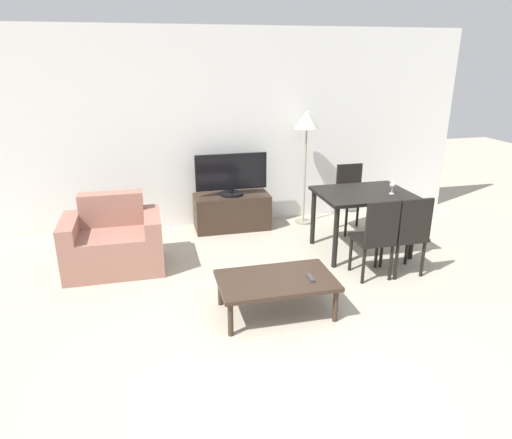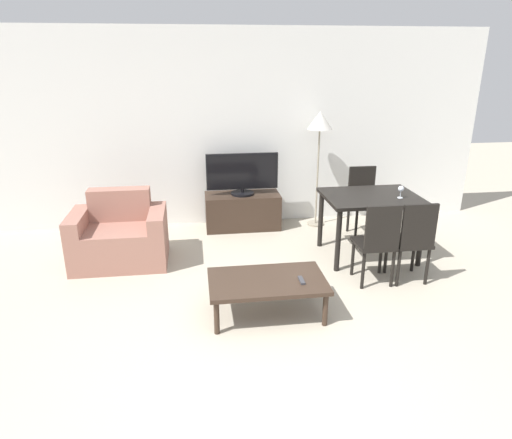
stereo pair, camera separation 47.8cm
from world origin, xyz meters
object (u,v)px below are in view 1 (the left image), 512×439
dining_chair_near (376,235)px  wine_glass_left (392,186)px  armchair (114,243)px  tv (231,175)px  tv_stand (232,212)px  coffee_table (276,282)px  dining_chair_far (351,195)px  dining_chair_near_right (409,232)px  dining_table (363,200)px  floor_lamp (307,126)px  remote_primary (310,278)px

dining_chair_near → wine_glass_left: 0.84m
armchair → tv: bearing=31.3°
tv_stand → dining_chair_near: dining_chair_near is taller
armchair → coffee_table: (1.53, -1.38, 0.01)m
armchair → wine_glass_left: (3.25, -0.36, 0.56)m
dining_chair_near → dining_chair_far: (0.39, 1.47, 0.00)m
tv_stand → dining_chair_near_right: bearing=-49.9°
tv_stand → coffee_table: bearing=-90.5°
dining_chair_near_right → wine_glass_left: size_ratio=6.29×
coffee_table → dining_chair_far: 2.51m
tv_stand → tv: size_ratio=1.05×
dining_table → dining_chair_near_right: bearing=-75.2°
tv_stand → floor_lamp: floor_lamp is taller
dining_chair_near → dining_chair_far: bearing=75.2°
dining_table → floor_lamp: size_ratio=0.68×
tv → dining_chair_near: (1.21, -1.90, -0.28)m
floor_lamp → remote_primary: bearing=-108.0°
armchair → dining_chair_near_right: 3.30m
tv → dining_table: (1.41, -1.16, -0.12)m
dining_chair_near_right → wine_glass_left: 0.70m
dining_table → dining_chair_near_right: dining_chair_near_right is taller
wine_glass_left → dining_chair_far: bearing=96.2°
floor_lamp → dining_chair_near_right: bearing=-74.1°
dining_chair_far → remote_primary: (-1.32, -1.98, -0.14)m
remote_primary → wine_glass_left: 1.86m
coffee_table → dining_chair_near: size_ratio=1.19×
armchair → dining_chair_far: bearing=9.3°
tv → dining_chair_near: tv is taller
tv_stand → dining_chair_far: size_ratio=1.13×
tv_stand → dining_chair_near_right: dining_chair_near_right is taller
dining_table → remote_primary: (-1.12, -1.25, -0.29)m
tv_stand → dining_chair_near: (1.21, -1.90, 0.26)m
floor_lamp → dining_table: bearing=-73.3°
tv → coffee_table: bearing=-90.5°
armchair → tv: tv is taller
armchair → wine_glass_left: size_ratio=7.39×
tv_stand → coffee_table: 2.33m
tv → coffee_table: size_ratio=0.91×
tv → dining_table: tv is taller
tv_stand → dining_table: (1.41, -1.17, 0.42)m
tv → wine_glass_left: tv is taller
tv → coffee_table: 2.38m
dining_chair_far → wine_glass_left: 0.96m
coffee_table → dining_table: size_ratio=0.99×
floor_lamp → wine_glass_left: bearing=-63.9°
tv_stand → dining_chair_near_right: (1.60, -1.90, 0.26)m
coffee_table → floor_lamp: floor_lamp is taller
dining_chair_far → floor_lamp: (-0.54, 0.41, 0.90)m
floor_lamp → remote_primary: 2.73m
dining_table → dining_chair_near_right: 0.77m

